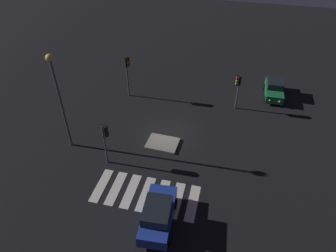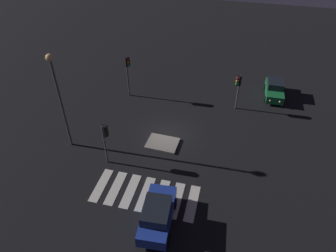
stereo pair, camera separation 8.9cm
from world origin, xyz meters
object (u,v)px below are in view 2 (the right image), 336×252
Objects in this scene: traffic_light_south at (105,135)px; traffic_light_north at (238,84)px; traffic_light_west at (127,67)px; traffic_island at (163,143)px; car_green at (275,89)px; street_lamp at (57,88)px; car_blue at (157,214)px.

traffic_light_north is (9.22, 9.78, 0.01)m from traffic_light_south.
traffic_light_west is 1.20× the size of traffic_light_north.
traffic_light_north is (5.57, 6.77, 2.71)m from traffic_island.
car_green is 1.09× the size of traffic_light_north.
traffic_island is at bearing -7.34° from traffic_light_west.
car_green is at bearing 35.28° from street_lamp.
traffic_light_north is at bearing -2.01° from traffic_light_south.
street_lamp is at bearing -61.73° from traffic_light_west.
car_blue is 15.03m from traffic_light_north.
street_lamp is at bearing -11.74° from traffic_light_north.
traffic_light_west is 10.82m from traffic_light_north.
car_green is 5.37m from traffic_light_north.
traffic_island is 0.32× the size of street_lamp.
traffic_island is at bearing -43.88° from car_green.
street_lamp reaches higher than traffic_island.
car_blue is 15.88m from traffic_light_west.
car_green is at bearing 47.11° from traffic_island.
car_green is (9.34, 10.06, 0.77)m from traffic_island.
car_blue is 1.23× the size of traffic_light_south.
traffic_light_south is (-3.65, -3.01, 2.70)m from traffic_island.
traffic_light_south is at bearing -36.77° from traffic_light_west.
traffic_light_west is 0.53× the size of street_lamp.
traffic_light_west is (-6.88, 14.11, 2.43)m from car_blue.
car_blue is 7.26m from traffic_light_south.
car_green is at bearing -27.58° from car_blue.
traffic_island is 8.96m from traffic_light_west.
car_blue is at bearing -20.18° from traffic_light_west.
traffic_island is 0.74× the size of traffic_light_north.
car_green is 15.21m from traffic_light_west.
traffic_island is 9.59m from street_lamp.
traffic_light_west is 1.21× the size of traffic_light_south.
traffic_light_north is (10.80, 0.28, -0.57)m from traffic_light_west.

